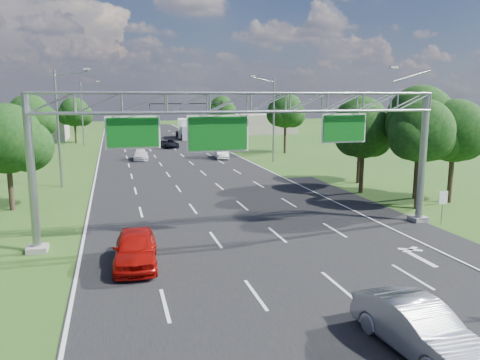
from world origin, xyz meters
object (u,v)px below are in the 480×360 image
object	(u,v)px
silver_sedan	(418,328)
regulatory_sign	(443,201)
traffic_signal	(201,112)
red_coupe	(135,248)
box_truck	(186,129)
sign_gantry	(250,114)

from	to	relation	value
silver_sedan	regulatory_sign	bearing A→B (deg)	43.59
traffic_signal	red_coupe	distance (m)	58.11
silver_sedan	box_truck	world-z (taller)	box_truck
regulatory_sign	traffic_signal	world-z (taller)	traffic_signal
traffic_signal	red_coupe	xyz separation A→B (m)	(-13.71, -56.30, -4.33)
sign_gantry	box_truck	xyz separation A→B (m)	(5.95, 62.32, -5.17)
red_coupe	box_truck	distance (m)	66.81
red_coupe	box_truck	size ratio (longest dim) A/B	0.50
box_truck	red_coupe	bearing A→B (deg)	-92.88
traffic_signal	box_truck	bearing A→B (deg)	97.31
traffic_signal	silver_sedan	xyz separation A→B (m)	(-5.65, -66.31, -4.37)
box_truck	traffic_signal	bearing A→B (deg)	-74.77
sign_gantry	silver_sedan	world-z (taller)	sign_gantry
sign_gantry	traffic_signal	distance (m)	53.51
regulatory_sign	traffic_signal	bearing A→B (deg)	95.20
regulatory_sign	box_truck	size ratio (longest dim) A/B	0.21
silver_sedan	box_truck	size ratio (longest dim) A/B	0.50
sign_gantry	regulatory_sign	bearing A→B (deg)	-4.83
silver_sedan	box_truck	distance (m)	75.77
traffic_signal	box_truck	size ratio (longest dim) A/B	1.25
sign_gantry	red_coupe	size ratio (longest dim) A/B	4.80
traffic_signal	silver_sedan	world-z (taller)	traffic_signal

